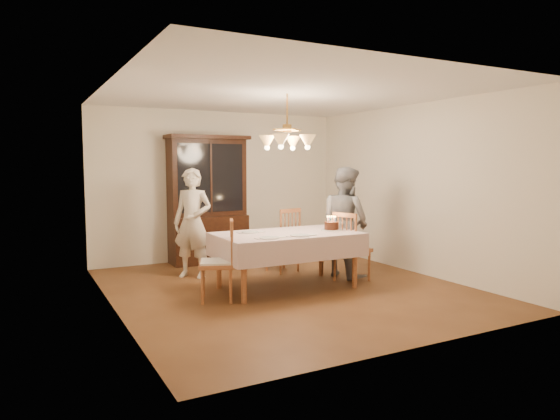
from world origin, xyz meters
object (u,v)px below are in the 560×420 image
dining_table (287,238)px  chair_far_side (283,243)px  birthday_cake (331,227)px  elderly_woman (193,223)px  china_hutch (208,202)px

dining_table → chair_far_side: size_ratio=1.90×
dining_table → chair_far_side: chair_far_side is taller
birthday_cake → dining_table: bearing=172.8°
dining_table → elderly_woman: 1.55m
chair_far_side → birthday_cake: chair_far_side is taller
china_hutch → birthday_cake: china_hutch is taller
chair_far_side → dining_table: bearing=-115.3°
dining_table → birthday_cake: bearing=-7.2°
dining_table → birthday_cake: 0.68m
china_hutch → elderly_woman: size_ratio=1.33×
elderly_woman → birthday_cake: bearing=2.8°
elderly_woman → birthday_cake: (1.57, -1.34, 0.00)m
dining_table → elderly_woman: (-0.91, 1.25, 0.13)m
china_hutch → chair_far_side: 1.62m
chair_far_side → birthday_cake: 1.13m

